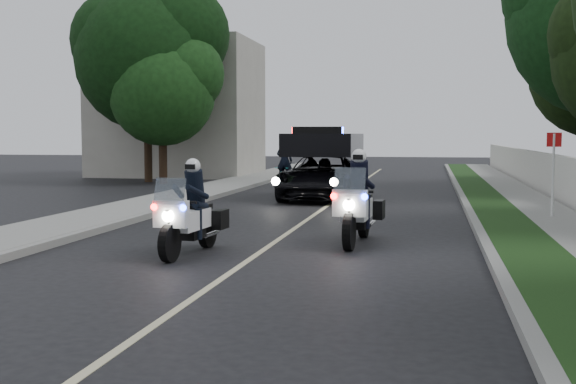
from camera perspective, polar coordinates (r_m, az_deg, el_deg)
name	(u,v)px	position (r m, az deg, el deg)	size (l,w,h in m)	color
ground	(218,281)	(10.72, -5.57, -7.08)	(120.00, 120.00, 0.00)	black
curb_right	(469,211)	(20.18, 14.18, -1.49)	(0.20, 60.00, 0.15)	gray
grass_verge	(496,212)	(20.23, 16.16, -1.51)	(1.20, 60.00, 0.16)	#193814
sidewalk_right	(546,213)	(20.38, 19.80, -1.55)	(1.40, 60.00, 0.16)	gray
curb_left	(183,205)	(21.38, -8.34, -1.06)	(0.20, 60.00, 0.15)	gray
sidewalk_left	(148,205)	(21.77, -11.07, -0.99)	(2.00, 60.00, 0.16)	gray
building_far	(178,109)	(38.35, -8.70, 6.54)	(8.00, 6.00, 7.00)	#A8A396
lane_marking	(320,211)	(20.39, 2.58, -1.49)	(0.12, 50.00, 0.01)	#BFB78C
police_moto_left	(191,254)	(13.16, -7.75, -4.91)	(0.72, 2.05, 1.74)	silver
police_moto_right	(357,243)	(14.38, 5.51, -4.08)	(0.78, 2.22, 1.88)	silver
police_suv	(322,199)	(24.12, 2.74, -0.56)	(2.46, 5.32, 2.59)	black
bicycle	(284,187)	(29.37, -0.29, 0.37)	(0.56, 1.60, 0.84)	black
cyclist	(284,187)	(29.37, -0.29, 0.37)	(0.65, 0.43, 1.79)	black
sign_post	(552,223)	(18.81, 20.21, -2.30)	(0.36, 0.36, 2.29)	red
tree_left_near	(163,184)	(31.91, -9.87, 0.64)	(4.62, 4.62, 7.71)	#194216
tree_left_far	(149,182)	(33.31, -11.01, 0.79)	(6.45, 6.45, 10.75)	black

